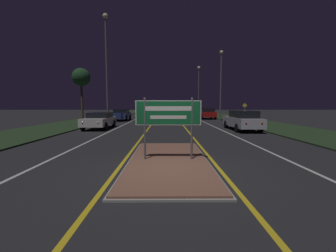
# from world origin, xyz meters

# --- Properties ---
(ground_plane) EXTENTS (160.00, 160.00, 0.00)m
(ground_plane) POSITION_xyz_m (0.00, 0.00, 0.00)
(ground_plane) COLOR #232326
(median_island) EXTENTS (2.69, 6.42, 0.10)m
(median_island) POSITION_xyz_m (0.00, 0.85, 0.04)
(median_island) COLOR #999993
(median_island) RESTS_ON ground_plane
(verge_left) EXTENTS (5.00, 100.00, 0.08)m
(verge_left) POSITION_xyz_m (-9.50, 20.00, 0.04)
(verge_left) COLOR #23381E
(verge_left) RESTS_ON ground_plane
(verge_right) EXTENTS (5.00, 100.00, 0.08)m
(verge_right) POSITION_xyz_m (9.50, 20.00, 0.04)
(verge_right) COLOR #23381E
(verge_right) RESTS_ON ground_plane
(centre_line_yellow_left) EXTENTS (0.12, 70.00, 0.01)m
(centre_line_yellow_left) POSITION_xyz_m (-1.54, 25.00, 0.00)
(centre_line_yellow_left) COLOR gold
(centre_line_yellow_left) RESTS_ON ground_plane
(centre_line_yellow_right) EXTENTS (0.12, 70.00, 0.01)m
(centre_line_yellow_right) POSITION_xyz_m (1.54, 25.00, 0.00)
(centre_line_yellow_right) COLOR gold
(centre_line_yellow_right) RESTS_ON ground_plane
(lane_line_white_left) EXTENTS (0.12, 70.00, 0.01)m
(lane_line_white_left) POSITION_xyz_m (-4.20, 25.00, 0.00)
(lane_line_white_left) COLOR silver
(lane_line_white_left) RESTS_ON ground_plane
(lane_line_white_right) EXTENTS (0.12, 70.00, 0.01)m
(lane_line_white_right) POSITION_xyz_m (4.20, 25.00, 0.00)
(lane_line_white_right) COLOR silver
(lane_line_white_right) RESTS_ON ground_plane
(edge_line_white_left) EXTENTS (0.10, 70.00, 0.01)m
(edge_line_white_left) POSITION_xyz_m (-7.20, 25.00, 0.00)
(edge_line_white_left) COLOR silver
(edge_line_white_left) RESTS_ON ground_plane
(edge_line_white_right) EXTENTS (0.10, 70.00, 0.01)m
(edge_line_white_right) POSITION_xyz_m (7.20, 25.00, 0.00)
(edge_line_white_right) COLOR silver
(edge_line_white_right) RESTS_ON ground_plane
(highway_sign) EXTENTS (2.20, 0.07, 2.09)m
(highway_sign) POSITION_xyz_m (0.00, 0.84, 1.58)
(highway_sign) COLOR #56565B
(highway_sign) RESTS_ON median_island
(streetlight_left_near) EXTENTS (0.55, 0.55, 11.11)m
(streetlight_left_near) POSITION_xyz_m (-6.19, 16.85, 7.11)
(streetlight_left_near) COLOR #56565B
(streetlight_left_near) RESTS_ON ground_plane
(streetlight_right_near) EXTENTS (0.45, 0.45, 8.43)m
(streetlight_right_near) POSITION_xyz_m (6.56, 20.85, 5.12)
(streetlight_right_near) COLOR #56565B
(streetlight_right_near) RESTS_ON ground_plane
(streetlight_right_far) EXTENTS (0.61, 0.61, 9.61)m
(streetlight_right_far) POSITION_xyz_m (6.46, 38.89, 6.64)
(streetlight_right_far) COLOR #56565B
(streetlight_right_far) RESTS_ON ground_plane
(car_receding_0) EXTENTS (1.86, 4.84, 1.50)m
(car_receding_0) POSITION_xyz_m (5.75, 10.36, 0.78)
(car_receding_0) COLOR #B7B7BC
(car_receding_0) RESTS_ON ground_plane
(car_receding_1) EXTENTS (1.95, 4.43, 1.50)m
(car_receding_1) POSITION_xyz_m (5.57, 24.24, 0.79)
(car_receding_1) COLOR maroon
(car_receding_1) RESTS_ON ground_plane
(car_receding_2) EXTENTS (1.99, 4.69, 1.40)m
(car_receding_2) POSITION_xyz_m (5.97, 37.82, 0.75)
(car_receding_2) COLOR maroon
(car_receding_2) RESTS_ON ground_plane
(car_approaching_0) EXTENTS (1.92, 4.47, 1.30)m
(car_approaching_0) POSITION_xyz_m (-5.53, 11.65, 0.70)
(car_approaching_0) COLOR silver
(car_approaching_0) RESTS_ON ground_plane
(car_approaching_1) EXTENTS (1.96, 4.38, 1.43)m
(car_approaching_1) POSITION_xyz_m (-5.65, 21.15, 0.77)
(car_approaching_1) COLOR navy
(car_approaching_1) RESTS_ON ground_plane
(warning_sign) EXTENTS (0.60, 0.06, 2.08)m
(warning_sign) POSITION_xyz_m (9.92, 21.86, 1.34)
(warning_sign) COLOR #56565B
(warning_sign) RESTS_ON verge_right
(roadside_palm_left) EXTENTS (1.96, 1.96, 5.89)m
(roadside_palm_left) POSITION_xyz_m (-9.47, 18.54, 4.90)
(roadside_palm_left) COLOR #4C3823
(roadside_palm_left) RESTS_ON verge_left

